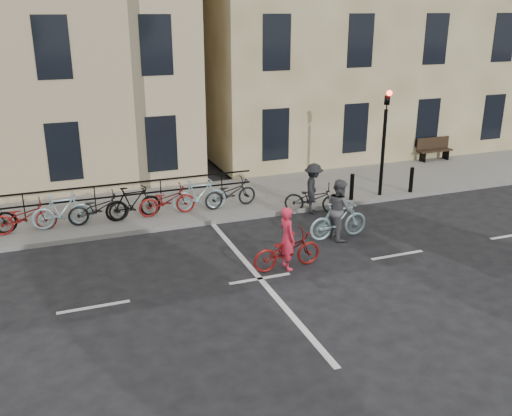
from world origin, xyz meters
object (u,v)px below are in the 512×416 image
object	(u,v)px
cyclist_grey	(339,215)
bench	(434,148)
cyclist_pink	(287,247)
cyclist_dark	(313,194)
traffic_light	(385,130)

from	to	relation	value
cyclist_grey	bench	bearing A→B (deg)	-53.34
bench	cyclist_pink	xyz separation A→B (m)	(-10.12, -7.39, -0.10)
cyclist_dark	cyclist_grey	bearing A→B (deg)	-159.40
traffic_light	cyclist_dark	size ratio (longest dim) A/B	2.01
bench	cyclist_grey	size ratio (longest dim) A/B	0.87
traffic_light	cyclist_dark	distance (m)	3.39
cyclist_pink	cyclist_dark	distance (m)	4.34
traffic_light	cyclist_pink	distance (m)	6.92
cyclist_dark	cyclist_pink	bearing A→B (deg)	172.80
bench	cyclist_pink	bearing A→B (deg)	-143.89
traffic_light	cyclist_pink	size ratio (longest dim) A/B	2.07
bench	cyclist_dark	world-z (taller)	cyclist_dark
traffic_light	cyclist_grey	xyz separation A→B (m)	(-3.12, -2.67, -1.73)
traffic_light	bench	world-z (taller)	traffic_light
bench	cyclist_pink	world-z (taller)	cyclist_pink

